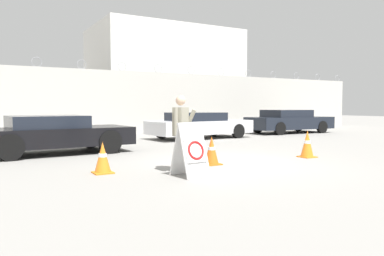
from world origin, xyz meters
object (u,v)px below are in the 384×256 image
traffic_cone_near (212,151)px  barricade_sign (191,150)px  traffic_cone_mid (307,144)px  parked_car_rear_sedan (199,125)px  parked_car_far_side (289,121)px  security_guard (181,130)px  traffic_cone_far (103,158)px  parked_car_front_coupe (54,134)px

traffic_cone_near → barricade_sign: bearing=-137.5°
barricade_sign → traffic_cone_mid: bearing=5.5°
traffic_cone_mid → parked_car_rear_sedan: 6.88m
traffic_cone_mid → parked_car_far_side: parked_car_far_side is taller
barricade_sign → parked_car_far_side: size_ratio=0.23×
security_guard → traffic_cone_far: 1.79m
security_guard → parked_car_rear_sedan: 8.62m
security_guard → parked_car_far_side: security_guard is taller
traffic_cone_mid → security_guard: bearing=-175.3°
traffic_cone_mid → parked_car_rear_sedan: parked_car_rear_sedan is taller
parked_car_front_coupe → barricade_sign: bearing=-75.1°
traffic_cone_near → parked_car_rear_sedan: bearing=61.8°
traffic_cone_mid → parked_car_rear_sedan: bearing=85.8°
barricade_sign → parked_car_rear_sedan: size_ratio=0.23×
traffic_cone_far → traffic_cone_near: bearing=-3.1°
parked_car_far_side → security_guard: bearing=-143.1°
traffic_cone_near → parked_car_rear_sedan: (3.58, 6.66, 0.25)m
barricade_sign → parked_car_far_side: parked_car_far_side is taller
security_guard → traffic_cone_near: 1.39m
security_guard → traffic_cone_far: bearing=116.5°
security_guard → traffic_cone_mid: (4.22, 0.35, -0.55)m
security_guard → parked_car_far_side: (10.68, 7.76, -0.29)m
barricade_sign → parked_car_rear_sedan: parked_car_rear_sedan is taller
barricade_sign → security_guard: size_ratio=0.67×
traffic_cone_mid → parked_car_front_coupe: size_ratio=0.16×
security_guard → parked_car_rear_sedan: size_ratio=0.34×
traffic_cone_mid → parked_car_far_side: bearing=48.9°
security_guard → barricade_sign: bearing=-135.2°
traffic_cone_near → parked_car_far_side: 11.96m
security_guard → parked_car_front_coupe: security_guard is taller
barricade_sign → traffic_cone_far: 1.95m
traffic_cone_near → traffic_cone_far: (-2.68, 0.14, -0.01)m
parked_car_front_coupe → parked_car_far_side: (12.57, 3.07, 0.03)m
parked_car_rear_sedan → parked_car_far_side: parked_car_far_side is taller
parked_car_rear_sedan → parked_car_far_side: size_ratio=1.01×
traffic_cone_far → parked_car_rear_sedan: size_ratio=0.14×
traffic_cone_far → parked_car_far_side: size_ratio=0.14×
traffic_cone_far → parked_car_far_side: (12.21, 7.08, 0.30)m
traffic_cone_near → traffic_cone_mid: 3.08m
barricade_sign → traffic_cone_near: 1.64m
traffic_cone_mid → parked_car_front_coupe: 7.50m
traffic_cone_near → parked_car_front_coupe: size_ratio=0.15×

